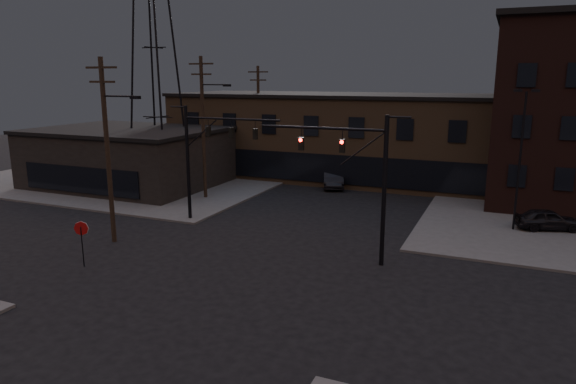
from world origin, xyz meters
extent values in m
plane|color=black|center=(0.00, 0.00, 0.00)|extent=(140.00, 140.00, 0.00)
cube|color=#474744|center=(-22.00, 22.00, 0.07)|extent=(30.00, 30.00, 0.15)
cube|color=brown|center=(0.00, 28.00, 4.00)|extent=(40.00, 12.00, 8.00)
cube|color=black|center=(-20.00, 16.00, 2.50)|extent=(16.00, 12.00, 5.00)
cylinder|color=black|center=(6.50, 4.50, 4.00)|extent=(0.24, 0.24, 8.00)
cylinder|color=black|center=(3.00, 4.50, 7.20)|extent=(7.00, 0.14, 0.14)
cube|color=#FF140C|center=(4.17, 4.50, 6.30)|extent=(0.28, 0.22, 0.70)
cube|color=#FF140C|center=(1.83, 4.50, 6.30)|extent=(0.28, 0.22, 0.70)
cylinder|color=black|center=(-8.00, 8.00, 4.00)|extent=(0.24, 0.24, 8.00)
cylinder|color=black|center=(-4.50, 8.00, 7.20)|extent=(7.00, 0.14, 0.14)
cube|color=black|center=(-6.25, 8.00, 6.30)|extent=(0.28, 0.22, 0.70)
cube|color=black|center=(-4.50, 8.00, 6.30)|extent=(0.28, 0.22, 0.70)
cube|color=black|center=(-2.75, 8.00, 6.30)|extent=(0.28, 0.22, 0.70)
cylinder|color=black|center=(-8.00, -2.00, 1.10)|extent=(0.06, 0.06, 2.20)
cylinder|color=maroon|center=(-8.00, -1.98, 2.10)|extent=(0.72, 0.33, 0.76)
cylinder|color=black|center=(-9.50, 2.00, 5.50)|extent=(0.28, 0.28, 11.00)
cube|color=black|center=(-9.50, 2.00, 10.40)|extent=(2.20, 0.12, 0.12)
cube|color=black|center=(-9.50, 2.00, 9.60)|extent=(1.80, 0.12, 0.12)
cube|color=black|center=(-7.20, 2.00, 8.75)|extent=(0.60, 0.25, 0.18)
cylinder|color=black|center=(-10.50, 14.00, 5.75)|extent=(0.28, 0.28, 11.50)
cube|color=black|center=(-10.50, 14.00, 10.90)|extent=(2.20, 0.12, 0.12)
cube|color=black|center=(-10.50, 14.00, 10.10)|extent=(1.80, 0.12, 0.12)
cube|color=black|center=(-8.20, 14.00, 9.25)|extent=(0.60, 0.25, 0.18)
cylinder|color=black|center=(-11.50, 26.00, 5.50)|extent=(0.28, 0.28, 11.00)
cube|color=black|center=(-11.50, 26.00, 10.40)|extent=(2.20, 0.12, 0.12)
cube|color=black|center=(-11.50, 26.00, 9.60)|extent=(1.80, 0.12, 0.12)
cylinder|color=black|center=(13.00, 14.00, 4.50)|extent=(0.14, 0.14, 9.00)
cube|color=black|center=(12.50, 14.00, 9.05)|extent=(0.50, 0.28, 0.18)
cube|color=black|center=(13.50, 14.00, 9.05)|extent=(0.50, 0.28, 0.18)
imported|color=black|center=(15.03, 14.80, 0.84)|extent=(4.32, 2.78, 1.37)
imported|color=silver|center=(17.22, 21.63, 0.81)|extent=(4.91, 3.05, 1.33)
imported|color=black|center=(-2.23, 22.67, 0.83)|extent=(3.35, 5.35, 1.66)
camera|label=1|loc=(12.19, -21.41, 9.83)|focal=32.00mm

